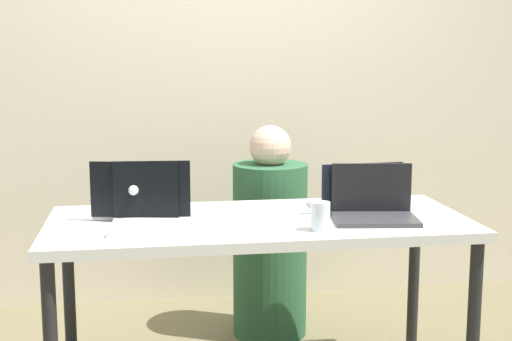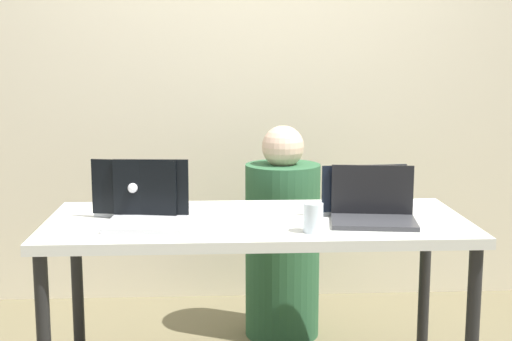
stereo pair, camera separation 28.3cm
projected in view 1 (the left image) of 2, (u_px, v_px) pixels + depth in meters
back_wall at (222, 66)px, 3.95m from camera, size 4.50×0.10×2.63m
desk at (259, 236)px, 2.80m from camera, size 1.64×0.71×0.74m
person_at_center at (270, 243)px, 3.50m from camera, size 0.44×0.44×1.04m
laptop_back_left at (139, 205)px, 2.81m from camera, size 0.38×0.31×0.23m
laptop_front_right at (374, 208)px, 2.77m from camera, size 0.34×0.27×0.21m
laptop_front_left at (151, 213)px, 2.66m from camera, size 0.31×0.29×0.24m
laptop_back_right at (356, 199)px, 2.95m from camera, size 0.36×0.25×0.20m
water_glass_right at (320, 218)px, 2.60m from camera, size 0.07×0.07×0.11m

